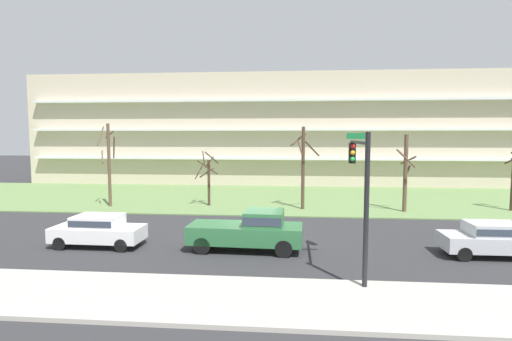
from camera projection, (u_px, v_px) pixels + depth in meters
ground at (252, 240)px, 21.41m from camera, size 160.00×160.00×0.00m
sidewalk_curb_near at (228, 299)px, 13.47m from camera, size 80.00×4.00×0.15m
grass_lawn_strip at (269, 198)px, 35.30m from camera, size 80.00×16.00×0.08m
apartment_building at (275, 130)px, 47.97m from camera, size 54.58×11.58×12.12m
tree_far_left at (109, 162)px, 30.68m from camera, size 1.29×1.28×6.36m
tree_left at (208, 177)px, 31.13m from camera, size 1.83×1.83×4.27m
tree_center at (303, 165)px, 29.56m from camera, size 2.19×2.19×6.11m
tree_right at (406, 172)px, 28.56m from camera, size 1.62×1.65×5.55m
pickup_green_near_left at (250, 230)px, 19.32m from camera, size 5.48×2.22×1.95m
sedan_white_center_left at (98, 229)px, 20.03m from camera, size 4.43×1.87×1.57m
sedan_silver_center_right at (493, 238)px, 18.34m from camera, size 4.42×1.84×1.57m
traffic_signal_mast at (360, 180)px, 15.50m from camera, size 0.90×4.11×5.63m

